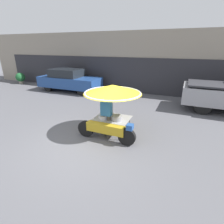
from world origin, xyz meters
TOP-DOWN VIEW (x-y plane):
  - ground_plane at (0.00, 0.00)m, footprint 36.00×36.00m
  - shopfront_building at (0.00, 8.46)m, footprint 28.00×2.06m
  - vendor_motorcycle_cart at (0.46, 1.07)m, footprint 2.18×2.08m
  - vendor_person at (0.32, 0.89)m, footprint 0.38×0.22m
  - parked_car at (-5.05, 6.02)m, footprint 4.60×1.71m
  - potted_plant at (-10.68, 6.64)m, footprint 0.78×0.78m

SIDE VIEW (x-z plane):
  - ground_plane at x=0.00m, z-range 0.00..0.00m
  - potted_plant at x=-10.68m, z-range 0.05..0.99m
  - parked_car at x=-5.05m, z-range 0.01..1.60m
  - vendor_person at x=0.32m, z-range 0.10..1.70m
  - vendor_motorcycle_cart at x=0.46m, z-range 0.54..2.40m
  - shopfront_building at x=0.00m, z-range -0.01..4.08m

